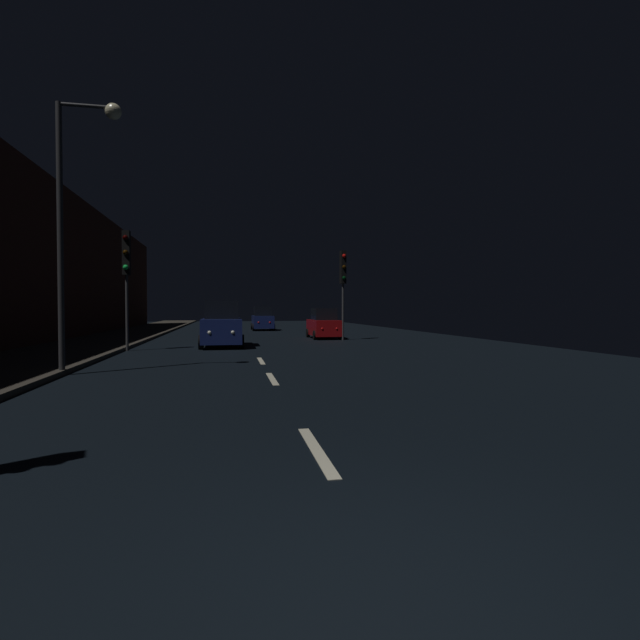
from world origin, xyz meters
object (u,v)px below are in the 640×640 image
(car_approaching_headlights, at_px, (222,326))
(car_parked_right_far, at_px, (324,325))
(traffic_light_far_right, at_px, (343,275))
(streetlamp_overhead, at_px, (77,195))
(traffic_light_far_left, at_px, (126,263))
(car_distant_taillights, at_px, (263,319))

(car_approaching_headlights, bearing_deg, car_parked_right_far, 130.66)
(car_approaching_headlights, distance_m, car_parked_right_far, 7.96)
(traffic_light_far_right, distance_m, streetlamp_overhead, 16.62)
(traffic_light_far_left, distance_m, car_approaching_headlights, 5.15)
(car_parked_right_far, relative_size, car_distant_taillights, 0.93)
(car_parked_right_far, bearing_deg, traffic_light_far_left, 124.44)
(traffic_light_far_right, distance_m, car_parked_right_far, 3.51)
(traffic_light_far_left, relative_size, streetlamp_overhead, 0.69)
(traffic_light_far_right, bearing_deg, streetlamp_overhead, -46.63)
(car_parked_right_far, xyz_separation_m, car_distant_taillights, (-2.89, 11.75, 0.06))
(streetlamp_overhead, relative_size, car_parked_right_far, 2.04)
(car_parked_right_far, bearing_deg, car_distant_taillights, 13.84)
(car_approaching_headlights, relative_size, car_distant_taillights, 1.10)
(traffic_light_far_left, xyz_separation_m, car_parked_right_far, (10.03, 6.88, -2.94))
(traffic_light_far_right, bearing_deg, car_parked_right_far, -162.33)
(car_parked_right_far, height_order, car_distant_taillights, car_distant_taillights)
(traffic_light_far_right, bearing_deg, traffic_light_far_left, -71.63)
(traffic_light_far_right, relative_size, streetlamp_overhead, 0.69)
(traffic_light_far_left, height_order, streetlamp_overhead, streetlamp_overhead)
(traffic_light_far_left, xyz_separation_m, car_approaching_headlights, (3.99, 1.69, -2.78))
(traffic_light_far_left, bearing_deg, car_approaching_headlights, 112.93)
(car_approaching_headlights, bearing_deg, car_distant_taillights, 169.49)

